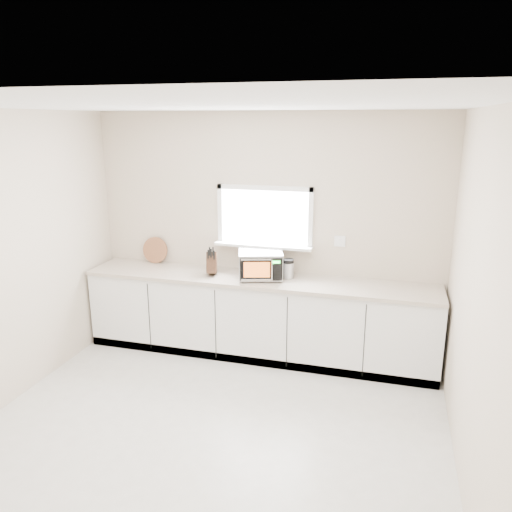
% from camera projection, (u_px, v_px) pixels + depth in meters
% --- Properties ---
extents(ground, '(4.00, 4.00, 0.00)m').
position_uv_depth(ground, '(204.00, 442.00, 4.17)').
color(ground, beige).
rests_on(ground, ground).
extents(back_wall, '(4.00, 0.17, 2.70)m').
position_uv_depth(back_wall, '(265.00, 233.00, 5.66)').
color(back_wall, beige).
rests_on(back_wall, ground).
extents(cabinets, '(3.92, 0.60, 0.88)m').
position_uv_depth(cabinets, '(258.00, 318.00, 5.63)').
color(cabinets, white).
rests_on(cabinets, ground).
extents(countertop, '(3.92, 0.64, 0.04)m').
position_uv_depth(countertop, '(258.00, 279.00, 5.50)').
color(countertop, '#C1AD9F').
rests_on(countertop, cabinets).
extents(microwave, '(0.55, 0.49, 0.30)m').
position_uv_depth(microwave, '(261.00, 265.00, 5.43)').
color(microwave, black).
rests_on(microwave, countertop).
extents(knife_block, '(0.17, 0.25, 0.33)m').
position_uv_depth(knife_block, '(212.00, 262.00, 5.58)').
color(knife_block, '#432717').
rests_on(knife_block, countertop).
extents(cutting_board, '(0.32, 0.08, 0.32)m').
position_uv_depth(cutting_board, '(155.00, 250.00, 6.04)').
color(cutting_board, '#995D3B').
rests_on(cutting_board, countertop).
extents(coffee_grinder, '(0.14, 0.14, 0.22)m').
position_uv_depth(coffee_grinder, '(288.00, 269.00, 5.46)').
color(coffee_grinder, '#AEB0B5').
rests_on(coffee_grinder, countertop).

